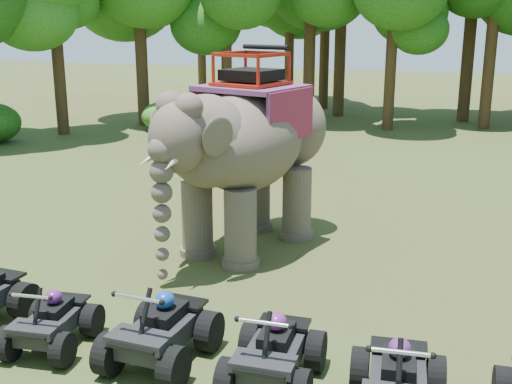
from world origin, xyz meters
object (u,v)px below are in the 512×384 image
at_px(atv_1, 51,314).
at_px(atv_4, 398,373).
at_px(elephant, 249,150).
at_px(atv_2, 160,321).
at_px(atv_3, 274,344).

xyz_separation_m(atv_1, atv_4, (5.47, -0.11, 0.08)).
distance_m(elephant, atv_2, 5.59).
relative_size(atv_1, atv_2, 0.84).
distance_m(atv_3, atv_4, 1.80).
height_order(elephant, atv_1, elephant).
bearing_deg(atv_2, atv_4, -1.99).
distance_m(elephant, atv_4, 7.12).
xyz_separation_m(elephant, atv_2, (0.46, -5.34, -1.58)).
relative_size(elephant, atv_2, 2.94).
distance_m(atv_1, atv_4, 5.47).
bearing_deg(elephant, atv_1, -88.03).
xyz_separation_m(elephant, atv_3, (2.28, -5.38, -1.62)).
relative_size(elephant, atv_4, 3.04).
relative_size(atv_2, atv_4, 1.03).
bearing_deg(elephant, atv_2, -68.79).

